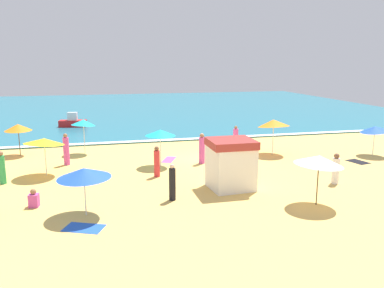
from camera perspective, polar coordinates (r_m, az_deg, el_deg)
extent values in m
plane|color=#EDBC60|center=(25.33, 2.43, -2.18)|extent=(60.00, 60.00, 0.00)
cube|color=teal|center=(52.40, -6.16, 5.15)|extent=(60.00, 44.00, 0.10)
cube|color=white|center=(31.26, -0.79, 0.74)|extent=(57.00, 0.70, 0.01)
cube|color=white|center=(19.47, 5.55, -3.41)|extent=(2.13, 2.03, 2.08)
cube|color=#A5332D|center=(19.18, 5.63, 0.11)|extent=(2.14, 2.02, 0.37)
cylinder|color=silver|center=(27.59, -15.17, 0.98)|extent=(0.05, 0.05, 2.26)
cone|color=#19B7C6|center=(27.42, -15.28, 3.00)|extent=(2.18, 2.17, 0.52)
cylinder|color=silver|center=(16.67, -15.06, -6.70)|extent=(0.05, 0.05, 1.92)
cone|color=blue|center=(16.43, -15.21, -4.03)|extent=(2.92, 2.92, 0.46)
cylinder|color=silver|center=(23.57, -4.52, -0.61)|extent=(0.05, 0.05, 2.13)
cone|color=#19B7C6|center=(23.39, -4.56, 1.63)|extent=(2.28, 2.28, 0.38)
cylinder|color=silver|center=(28.79, 24.57, 0.37)|extent=(0.05, 0.05, 1.88)
cone|color=blue|center=(28.65, 24.71, 1.97)|extent=(2.15, 2.12, 0.56)
cylinder|color=#4C3823|center=(18.01, 17.53, -5.06)|extent=(0.05, 0.05, 2.15)
cone|color=white|center=(17.78, 17.71, -2.22)|extent=(2.25, 2.23, 0.55)
cylinder|color=silver|center=(22.98, -20.23, -1.81)|extent=(0.05, 0.05, 2.01)
cone|color=yellow|center=(22.80, -20.39, 0.38)|extent=(2.99, 2.99, 0.54)
cylinder|color=silver|center=(27.05, 11.51, 0.96)|extent=(0.05, 0.05, 2.27)
cone|color=orange|center=(26.89, 11.59, 2.96)|extent=(2.55, 2.58, 0.70)
cylinder|color=#4C3823|center=(28.54, -23.49, 0.52)|extent=(0.05, 0.05, 2.03)
cone|color=orange|center=(28.40, -23.63, 2.19)|extent=(2.02, 2.02, 0.47)
cylinder|color=#D84CA5|center=(27.89, 6.25, 0.65)|extent=(0.50, 0.50, 1.50)
sphere|color=#9E6B47|center=(27.74, 6.29, 2.37)|extent=(0.22, 0.22, 0.22)
cylinder|color=white|center=(21.50, 19.85, -3.65)|extent=(0.50, 0.50, 1.31)
sphere|color=brown|center=(21.31, 20.00, -1.62)|extent=(0.28, 0.28, 0.28)
cylinder|color=red|center=(21.48, -5.05, -2.82)|extent=(0.40, 0.40, 1.44)
sphere|color=brown|center=(21.28, -5.09, -0.65)|extent=(0.25, 0.25, 0.25)
cylinder|color=green|center=(22.34, -25.52, -3.35)|extent=(0.44, 0.44, 1.46)
sphere|color=#9E6B47|center=(22.15, -25.71, -1.24)|extent=(0.25, 0.25, 0.25)
cylinder|color=#D84CA5|center=(24.93, -17.54, -0.99)|extent=(0.48, 0.48, 1.67)
sphere|color=#9E6B47|center=(24.75, -17.67, 1.15)|extent=(0.25, 0.25, 0.25)
cylinder|color=#D84CA5|center=(24.13, 1.42, -0.93)|extent=(0.39, 0.39, 1.60)
sphere|color=#9E6B47|center=(23.94, 1.43, 1.22)|extent=(0.27, 0.27, 0.27)
cylinder|color=black|center=(17.87, -2.84, -5.78)|extent=(0.35, 0.35, 1.47)
sphere|color=beige|center=(17.64, -2.86, -3.20)|extent=(0.22, 0.22, 0.22)
cube|color=#D84CA5|center=(18.49, -21.68, -7.51)|extent=(0.44, 0.44, 0.57)
sphere|color=#9E6B47|center=(18.36, -21.77, -6.35)|extent=(0.25, 0.25, 0.25)
cube|color=blue|center=(15.77, -15.20, -11.52)|extent=(1.69, 1.40, 0.01)
cube|color=black|center=(26.69, 22.63, -2.36)|extent=(1.14, 1.47, 0.01)
cube|color=#D84CA5|center=(25.22, -3.31, -2.24)|extent=(1.23, 1.74, 0.01)
cube|color=red|center=(38.67, -16.67, 2.84)|extent=(2.57, 1.33, 0.60)
cube|color=silver|center=(38.58, -16.73, 3.82)|extent=(0.94, 0.69, 0.74)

